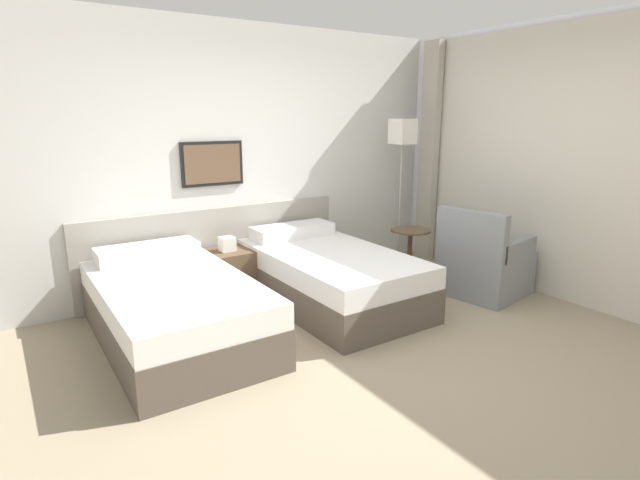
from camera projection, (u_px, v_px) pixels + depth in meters
The scene contains 9 objects.
ground_plane at pixel (388, 356), 3.83m from camera, with size 16.00×16.00×0.00m, color gray.
wall_headboard at pixel (253, 163), 5.26m from camera, with size 10.00×0.10×2.70m.
wall_window at pixel (583, 165), 4.67m from camera, with size 0.21×4.66×2.70m.
bed_near_door at pixel (175, 309), 4.03m from camera, with size 1.10×1.92×0.65m.
bed_near_window at pixel (330, 276), 4.85m from camera, with size 1.10×1.92×0.65m.
nightstand at pixel (228, 273), 5.00m from camera, with size 0.44×0.43×0.63m.
floor_lamp at pixel (402, 144), 5.68m from camera, with size 0.24×0.24×1.75m.
side_table at pixel (410, 247), 5.34m from camera, with size 0.43×0.43×0.61m.
armchair at pixel (483, 266), 5.08m from camera, with size 0.86×0.84×0.91m.
Camera 1 is at (-2.37, -2.62, 1.80)m, focal length 28.00 mm.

